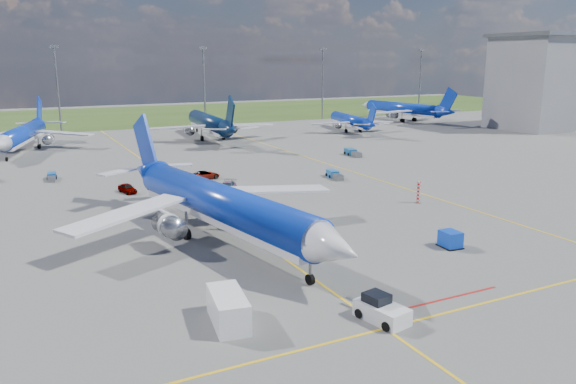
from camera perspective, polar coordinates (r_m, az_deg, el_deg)
name	(u,v)px	position (r m, az deg, el deg)	size (l,w,h in m)	color
ground	(269,248)	(58.30, -1.93, -5.71)	(400.00, 400.00, 0.00)	#575755
grass_strip	(82,118)	(202.31, -20.20, 7.09)	(400.00, 80.00, 0.01)	#2D4719
taxiway_lines	(191,193)	(83.37, -9.84, -0.06)	(60.25, 160.00, 0.02)	yellow
floodlight_masts	(135,84)	(163.60, -15.30, 10.58)	(202.20, 0.50, 22.70)	slate
terminal_building	(563,81)	(180.58, 26.14, 10.08)	(42.00, 22.00, 26.00)	gray
warning_post	(418,192)	(77.99, 13.11, -0.01)	(0.50, 0.50, 3.00)	red
bg_jet_nnw	(25,151)	(132.83, -25.20, 3.81)	(29.93, 39.28, 10.29)	#0C31B4
bg_jet_n	(210,139)	(140.40, -7.93, 5.39)	(32.75, 42.99, 11.26)	#071C3D
bg_jet_ne	(350,131)	(154.67, 6.32, 6.16)	(24.80, 32.55, 8.52)	#0C31B4
bg_jet_ene	(402,121)	(183.95, 11.50, 7.10)	(31.93, 41.91, 10.98)	#0C31B4
main_airliner	(222,241)	(60.91, -6.72, -4.95)	(34.40, 45.15, 11.83)	#0C31B4
pushback_tug	(381,310)	(43.28, 9.41, -11.74)	(2.92, 5.87, 1.95)	silver
uld_container	(450,239)	(60.69, 16.17, -4.63)	(1.70, 2.13, 1.70)	#0D3ABA
service_van	(228,309)	(42.27, -6.10, -11.71)	(2.31, 5.26, 2.31)	white
service_car_a	(127,188)	(85.24, -16.00, 0.37)	(1.59, 3.94, 1.34)	#999999
service_car_b	(205,175)	(92.23, -8.45, 1.72)	(2.33, 5.06, 1.41)	#999999
service_car_c	(227,187)	(82.76, -6.19, 0.49)	(2.12, 5.21, 1.51)	#999999
baggage_tug_w	(334,175)	(92.65, 4.73, 1.76)	(2.25, 5.16, 1.12)	#1C60AA
baggage_tug_c	(52,177)	(98.68, -22.88, 1.42)	(1.64, 4.58, 1.01)	#195098
baggage_tug_e	(352,153)	(114.89, 6.56, 3.99)	(2.21, 5.65, 1.24)	#165389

